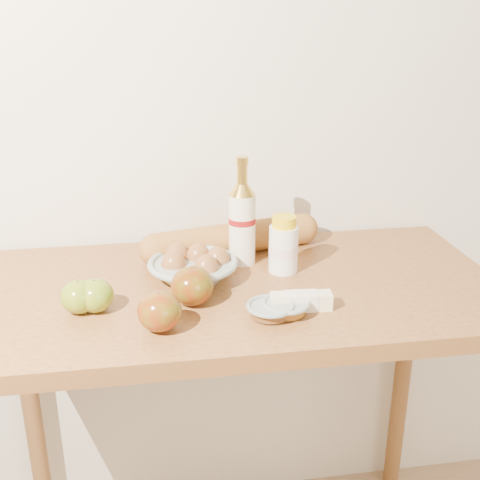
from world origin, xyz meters
The scene contains 13 objects.
back_wall centered at (0.00, 1.51, 1.30)m, with size 3.50×0.02×2.60m, color silver.
table centered at (0.00, 1.18, 0.78)m, with size 1.20×0.60×0.90m.
bourbon_bottle centered at (0.03, 1.30, 1.01)m, with size 0.09×0.09×0.27m.
cream_bottle centered at (0.12, 1.24, 0.96)m, with size 0.09×0.09×0.14m.
egg_bowl centered at (-0.10, 1.23, 0.93)m, with size 0.27×0.27×0.07m.
baguette centered at (0.01, 1.37, 0.94)m, with size 0.49×0.19×0.08m.
apple_yellowgreen centered at (-0.31, 1.10, 0.94)m, with size 0.08×0.08×0.07m.
apple_redgreen_front centered at (-0.18, 1.00, 0.94)m, with size 0.11×0.11×0.08m.
apple_redgreen_right centered at (-0.11, 1.10, 0.94)m, with size 0.10×0.10×0.08m.
sugar_bowl centered at (0.04, 1.02, 0.92)m, with size 0.10×0.10×0.03m.
syrup_bowl centered at (0.08, 1.03, 0.92)m, with size 0.11×0.11×0.03m.
butter_stick centered at (0.11, 1.04, 0.92)m, with size 0.13×0.04×0.04m.
apple_extra centered at (-0.34, 1.10, 0.94)m, with size 0.08×0.08×0.07m.
Camera 1 is at (-0.19, -0.05, 1.49)m, focal length 45.00 mm.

